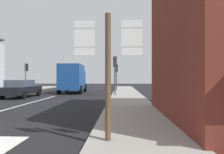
# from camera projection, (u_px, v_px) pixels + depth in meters

# --- Properties ---
(ground_plane) EXTENTS (80.00, 80.00, 0.00)m
(ground_plane) POSITION_uv_depth(u_px,v_px,m) (46.00, 98.00, 15.41)
(ground_plane) COLOR black
(sidewalk_right) EXTENTS (2.72, 44.00, 0.14)m
(sidewalk_right) POSITION_uv_depth(u_px,v_px,m) (129.00, 101.00, 13.11)
(sidewalk_right) COLOR gray
(sidewalk_right) RESTS_ON ground
(lane_centre_stripe) EXTENTS (0.16, 12.00, 0.01)m
(lane_centre_stripe) POSITION_uv_depth(u_px,v_px,m) (20.00, 106.00, 11.41)
(lane_centre_stripe) COLOR silver
(lane_centre_stripe) RESTS_ON ground
(sedan_far) EXTENTS (1.97, 4.20, 1.47)m
(sedan_far) POSITION_uv_depth(u_px,v_px,m) (21.00, 88.00, 16.26)
(sedan_far) COLOR black
(sedan_far) RESTS_ON ground
(delivery_truck) EXTENTS (2.69, 5.10, 3.05)m
(delivery_truck) POSITION_uv_depth(u_px,v_px,m) (73.00, 78.00, 21.04)
(delivery_truck) COLOR #19478C
(delivery_truck) RESTS_ON ground
(route_sign_post) EXTENTS (1.66, 0.14, 3.20)m
(route_sign_post) POSITION_uv_depth(u_px,v_px,m) (108.00, 67.00, 4.67)
(route_sign_post) COLOR brown
(route_sign_post) RESTS_ON ground
(traffic_light_far_right) EXTENTS (0.30, 0.49, 3.23)m
(traffic_light_far_right) POSITION_uv_depth(u_px,v_px,m) (116.00, 72.00, 22.84)
(traffic_light_far_right) COLOR #47474C
(traffic_light_far_right) RESTS_ON ground
(traffic_light_far_left) EXTENTS (0.30, 0.49, 3.37)m
(traffic_light_far_left) POSITION_uv_depth(u_px,v_px,m) (26.00, 71.00, 23.20)
(traffic_light_far_left) COLOR #47474C
(traffic_light_far_left) RESTS_ON ground
(traffic_light_near_right) EXTENTS (0.30, 0.49, 3.54)m
(traffic_light_near_right) POSITION_uv_depth(u_px,v_px,m) (115.00, 67.00, 17.09)
(traffic_light_near_right) COLOR #47474C
(traffic_light_near_right) RESTS_ON ground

